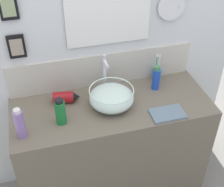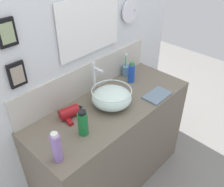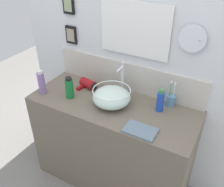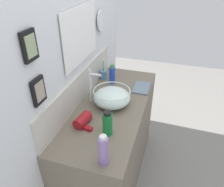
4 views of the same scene
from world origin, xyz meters
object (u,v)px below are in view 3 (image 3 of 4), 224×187
(faucet, at_px, (122,77))
(toothbrush_cup, at_px, (171,100))
(shampoo_bottle, at_px, (41,83))
(glass_bowl_sink, at_px, (111,97))
(soap_dispenser, at_px, (160,101))
(hand_towel, at_px, (140,130))
(hair_drier, at_px, (89,84))
(spray_bottle, at_px, (69,88))

(faucet, xyz_separation_m, toothbrush_cup, (0.40, 0.04, -0.11))
(toothbrush_cup, distance_m, shampoo_bottle, 1.03)
(glass_bowl_sink, relative_size, soap_dispenser, 1.60)
(shampoo_bottle, bearing_deg, soap_dispenser, 14.22)
(toothbrush_cup, bearing_deg, glass_bowl_sink, -152.55)
(glass_bowl_sink, xyz_separation_m, hand_towel, (0.32, -0.18, -0.06))
(glass_bowl_sink, distance_m, hair_drier, 0.31)
(glass_bowl_sink, distance_m, shampoo_bottle, 0.59)
(soap_dispenser, xyz_separation_m, hand_towel, (-0.03, -0.29, -0.08))
(hair_drier, bearing_deg, soap_dispenser, -1.01)
(faucet, relative_size, shampoo_bottle, 1.41)
(shampoo_bottle, bearing_deg, hand_towel, -3.24)
(soap_dispenser, bearing_deg, toothbrush_cup, 63.32)
(glass_bowl_sink, bearing_deg, shampoo_bottle, -167.46)
(spray_bottle, bearing_deg, hair_drier, 73.95)
(spray_bottle, bearing_deg, shampoo_bottle, -167.11)
(hair_drier, distance_m, spray_bottle, 0.20)
(hair_drier, xyz_separation_m, shampoo_bottle, (-0.29, -0.25, 0.06))
(toothbrush_cup, xyz_separation_m, hand_towel, (-0.08, -0.39, -0.04))
(faucet, relative_size, soap_dispenser, 1.57)
(soap_dispenser, bearing_deg, faucet, 169.62)
(toothbrush_cup, xyz_separation_m, soap_dispenser, (-0.05, -0.10, 0.04))
(hair_drier, distance_m, hand_towel, 0.67)
(glass_bowl_sink, distance_m, spray_bottle, 0.35)
(glass_bowl_sink, height_order, shampoo_bottle, shampoo_bottle)
(hair_drier, relative_size, hand_towel, 0.86)
(shampoo_bottle, xyz_separation_m, hand_towel, (0.90, -0.05, -0.09))
(toothbrush_cup, bearing_deg, hair_drier, -172.48)
(shampoo_bottle, bearing_deg, spray_bottle, 12.89)
(faucet, bearing_deg, hand_towel, -47.51)
(shampoo_bottle, relative_size, soap_dispenser, 1.11)
(shampoo_bottle, bearing_deg, toothbrush_cup, 18.98)
(glass_bowl_sink, xyz_separation_m, spray_bottle, (-0.34, -0.07, 0.02))
(faucet, xyz_separation_m, hair_drier, (-0.28, -0.05, -0.12))
(glass_bowl_sink, relative_size, hand_towel, 1.34)
(glass_bowl_sink, xyz_separation_m, hair_drier, (-0.28, 0.12, -0.03))
(toothbrush_cup, relative_size, spray_bottle, 1.18)
(toothbrush_cup, height_order, spray_bottle, toothbrush_cup)
(toothbrush_cup, bearing_deg, faucet, -174.64)
(glass_bowl_sink, height_order, soap_dispenser, soap_dispenser)
(shampoo_bottle, height_order, soap_dispenser, shampoo_bottle)
(glass_bowl_sink, xyz_separation_m, soap_dispenser, (0.35, 0.11, 0.02))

